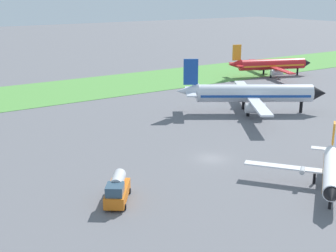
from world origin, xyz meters
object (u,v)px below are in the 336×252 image
at_px(airplane_parked_jet_far, 270,65).
at_px(fuel_truck_near_gate, 117,190).
at_px(airplane_midfield_jet, 251,94).
at_px(airplane_foreground_turboprop, 332,170).

distance_m(airplane_parked_jet_far, fuel_truck_near_gate, 93.98).
distance_m(airplane_midfield_jet, fuel_truck_near_gate, 49.08).
relative_size(airplane_midfield_jet, fuel_truck_near_gate, 4.24).
xyz_separation_m(airplane_foreground_turboprop, airplane_midfield_jet, (18.16, 34.39, 1.63)).
distance_m(airplane_parked_jet_far, airplane_midfield_jet, 45.44).
bearing_deg(airplane_parked_jet_far, fuel_truck_near_gate, -126.81).
bearing_deg(fuel_truck_near_gate, airplane_midfield_jet, 153.45).
height_order(airplane_foreground_turboprop, fuel_truck_near_gate, airplane_foreground_turboprop).
xyz_separation_m(airplane_parked_jet_far, fuel_truck_near_gate, (-78.41, -51.77, -1.94)).
xyz_separation_m(airplane_parked_jet_far, airplane_midfield_jet, (-35.04, -28.92, 0.58)).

